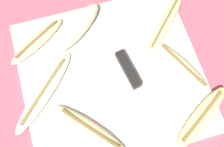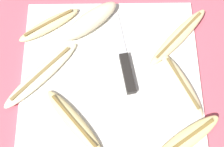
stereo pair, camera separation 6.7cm
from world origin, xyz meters
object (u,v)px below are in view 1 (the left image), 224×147
Objects in this scene: knife at (124,64)px; banana_pale_long at (44,93)px; banana_spotted_left at (90,129)px; banana_bright_far at (77,27)px; banana_golden_short at (201,117)px; banana_soft_right at (182,67)px; banana_ripe_center at (165,22)px; banana_mellow_near at (37,41)px.

knife is 1.20× the size of banana_pale_long.
knife is 0.19m from banana_pale_long.
banana_spotted_left is 0.13m from banana_pale_long.
banana_spotted_left is at bearing -97.57° from banana_bright_far.
banana_pale_long is at bearing 154.50° from banana_golden_short.
banana_soft_right is 0.97× the size of banana_ripe_center.
banana_golden_short reaches higher than banana_pale_long.
banana_soft_right is at bearing -29.83° from knife.
banana_golden_short is 0.93× the size of banana_pale_long.
knife is 1.27× the size of banana_ripe_center.
banana_mellow_near is 0.13m from banana_pale_long.
banana_bright_far reaches higher than knife.
banana_soft_right is (0.23, 0.08, 0.00)m from banana_spotted_left.
banana_ripe_center reaches higher than knife.
banana_soft_right is at bearing -4.97° from banana_pale_long.
banana_soft_right reaches higher than banana_ripe_center.
banana_pale_long is (-0.30, 0.14, -0.00)m from banana_golden_short.
knife is 1.45× the size of banana_bright_far.
knife is at bearing 125.99° from banana_golden_short.
banana_spotted_left is 0.24m from banana_mellow_near.
banana_soft_right is 0.12m from banana_ripe_center.
banana_spotted_left is 0.23m from banana_golden_short.
banana_ripe_center is at bearing 16.31° from banana_pale_long.
banana_mellow_near is at bearing 173.41° from banana_ripe_center.
banana_ripe_center is (0.30, -0.03, -0.00)m from banana_mellow_near.
banana_golden_short is 0.34m from banana_bright_far.
banana_golden_short is 1.00× the size of banana_ripe_center.
banana_spotted_left is (-0.11, -0.12, 0.00)m from knife.
banana_bright_far is (0.11, 0.13, 0.01)m from banana_pale_long.
banana_soft_right is 1.10× the size of banana_bright_far.
banana_golden_short and banana_soft_right have the same top height.
banana_pale_long is 1.21× the size of banana_bright_far.
banana_mellow_near is 0.93× the size of banana_soft_right.
banana_mellow_near is at bearing 137.42° from banana_golden_short.
banana_bright_far is at bearing 82.43° from banana_spotted_left.
banana_ripe_center is 1.13× the size of banana_bright_far.
banana_pale_long is at bearing 125.75° from banana_spotted_left.
banana_soft_right is (0.30, -0.15, 0.00)m from banana_mellow_near.
banana_soft_right is 0.25m from banana_bright_far.
banana_spotted_left is 1.08× the size of banana_bright_far.
banana_bright_far is at bearing 2.43° from banana_mellow_near.
banana_mellow_near and banana_soft_right have the same top height.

